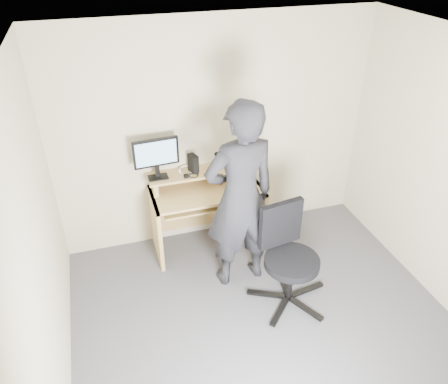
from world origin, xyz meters
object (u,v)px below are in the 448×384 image
desk (205,202)px  monitor (156,155)px  office_chair (288,253)px  person (240,198)px

desk → monitor: 0.80m
desk → office_chair: bearing=-64.5°
office_chair → person: 0.69m
desk → person: (0.17, -0.68, 0.44)m
office_chair → person: person is taller
monitor → office_chair: 1.64m
desk → office_chair: office_chair is taller
desk → person: size_ratio=0.61×
monitor → person: (0.66, -0.73, -0.20)m
monitor → person: person is taller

